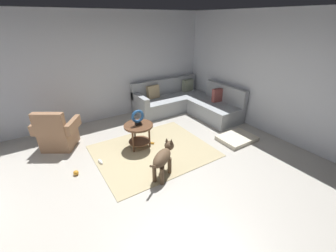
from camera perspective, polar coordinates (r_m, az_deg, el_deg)
name	(u,v)px	position (r m, az deg, el deg)	size (l,w,h in m)	color
ground_plane	(165,174)	(4.07, -0.79, -12.35)	(6.00, 6.00, 0.10)	#B7B2A8
wall_back	(104,68)	(5.99, -16.43, 14.34)	(6.00, 0.12, 2.70)	silver
wall_right	(278,76)	(5.46, 26.88, 11.51)	(0.12, 6.00, 2.70)	silver
area_rug	(153,151)	(4.59, -3.85, -6.54)	(2.30, 1.90, 0.01)	tan
sectional_couch	(186,103)	(6.36, 4.84, 6.03)	(2.20, 2.25, 0.88)	#9EA3A8
armchair	(57,134)	(5.11, -26.99, -1.86)	(1.00, 0.93, 0.88)	#936B4C
side_table	(139,130)	(4.55, -7.70, -1.06)	(0.60, 0.60, 0.54)	brown
torus_sculpture	(138,117)	(4.42, -7.92, 2.33)	(0.28, 0.08, 0.33)	black
dog_bed_mat	(237,138)	(5.20, 17.58, -3.08)	(0.80, 0.60, 0.09)	beige
dog	(163,158)	(3.72, -1.28, -8.35)	(0.74, 0.51, 0.63)	brown
dog_toy_ball	(76,173)	(4.26, -22.98, -11.21)	(0.09, 0.09, 0.09)	orange
dog_toy_rope	(151,143)	(4.83, -4.49, -4.45)	(0.05, 0.05, 0.15)	orange
dog_toy_bone	(100,161)	(4.42, -17.31, -8.87)	(0.18, 0.06, 0.06)	silver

